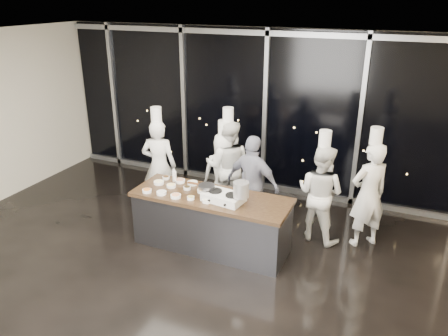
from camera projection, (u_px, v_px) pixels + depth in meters
The scene contains 15 objects.
ground at pixel (185, 277), 6.25m from camera, with size 9.00×9.00×0.00m, color black.
room_shell at pixel (192, 128), 5.34m from camera, with size 9.02×7.02×3.21m.
window_wall at pixel (266, 113), 8.56m from camera, with size 8.90×0.11×3.20m.
demo_counter at pixel (211, 221), 6.84m from camera, with size 2.46×0.86×0.90m.
stove at pixel (224, 197), 6.48m from camera, with size 0.64×0.45×0.14m.
frying_pan at pixel (206, 186), 6.61m from camera, with size 0.46×0.29×0.04m.
stock_pot at pixel (241, 190), 6.27m from camera, with size 0.23×0.23×0.23m, color #BABABC.
prep_bowls at pixel (180, 188), 6.86m from camera, with size 1.18×0.70×0.05m.
squeeze_bottle at pixel (174, 175), 7.13m from camera, with size 0.06×0.06×0.23m.
chef_far_left at pixel (159, 165), 7.92m from camera, with size 0.71×0.56×1.95m.
chef_left at pixel (224, 172), 7.93m from camera, with size 0.85×0.71×1.73m.
chef_center at pixel (228, 166), 7.90m from camera, with size 0.97×0.83×1.95m.
guest at pixel (253, 184), 7.25m from camera, with size 1.03×0.59×1.66m.
chef_right at pixel (320, 193), 6.96m from camera, with size 0.93×0.81×1.85m.
chef_side at pixel (369, 194), 6.77m from camera, with size 0.75×0.72×1.96m.
Camera 1 is at (2.61, -4.55, 3.79)m, focal length 35.00 mm.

